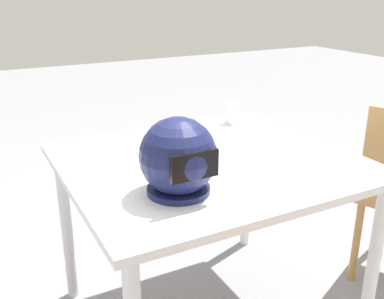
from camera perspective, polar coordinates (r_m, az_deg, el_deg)
name	(u,v)px	position (r m, az deg, el deg)	size (l,w,h in m)	color
dining_table	(209,179)	(1.77, 2.18, -3.71)	(1.10, 0.98, 0.76)	white
pizza_plate	(176,149)	(1.83, -2.11, 0.11)	(0.32, 0.32, 0.01)	white
pizza	(177,144)	(1.82, -1.96, 0.68)	(0.26, 0.26, 0.05)	tan
motorcycle_helmet	(178,158)	(1.42, -1.75, -1.08)	(0.25, 0.25, 0.25)	#191E4C
drinking_glass	(231,113)	(2.18, 5.04, 4.64)	(0.07, 0.07, 0.10)	silver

